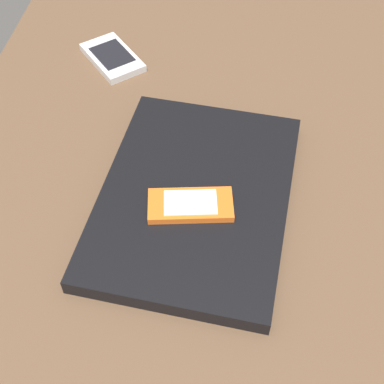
% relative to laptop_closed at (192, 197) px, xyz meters
% --- Properties ---
extents(desk_surface, '(1.20, 0.80, 0.03)m').
position_rel_laptop_closed_xyz_m(desk_surface, '(0.07, 0.05, -0.03)').
color(desk_surface, brown).
rests_on(desk_surface, ground).
extents(laptop_closed, '(0.34, 0.26, 0.02)m').
position_rel_laptop_closed_xyz_m(laptop_closed, '(0.00, 0.00, 0.00)').
color(laptop_closed, black).
rests_on(laptop_closed, desk_surface).
extents(cell_phone_on_laptop, '(0.06, 0.11, 0.01)m').
position_rel_laptop_closed_xyz_m(cell_phone_on_laptop, '(0.03, -0.00, 0.02)').
color(cell_phone_on_laptop, orange).
rests_on(cell_phone_on_laptop, laptop_closed).
extents(cell_phone_on_desk, '(0.13, 0.12, 0.01)m').
position_rel_laptop_closed_xyz_m(cell_phone_on_desk, '(-0.28, -0.17, -0.00)').
color(cell_phone_on_desk, silver).
rests_on(cell_phone_on_desk, desk_surface).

